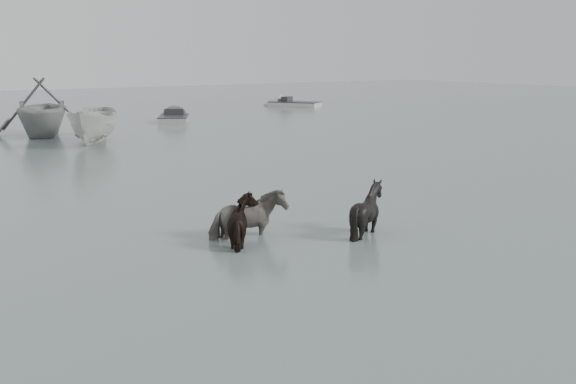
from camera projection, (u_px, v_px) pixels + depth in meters
The scene contains 8 objects.
ground at pixel (344, 243), 15.02m from camera, with size 140.00×140.00×0.00m, color #53635D.
pony_pinto at pixel (247, 205), 15.41m from camera, with size 0.76×1.67×1.41m, color black.
pony_dark at pixel (247, 213), 14.95m from camera, with size 1.28×1.10×1.29m, color black.
pony_black at pixel (367, 201), 15.75m from camera, with size 1.19×1.33×1.47m, color black.
rowboat_trail at pixel (42, 105), 34.35m from camera, with size 4.83×5.60×2.95m, color gray.
boat_small at pixel (94, 124), 31.45m from camera, with size 1.72×4.58×1.77m, color #BBBBB6.
skiff_port at pixel (174, 116), 41.52m from camera, with size 4.28×1.60×0.75m, color gray, non-canonical shape.
skiff_star at pixel (295, 102), 53.71m from camera, with size 5.18×1.60×0.75m, color #B1B1AC, non-canonical shape.
Camera 1 is at (-9.30, -11.25, 3.89)m, focal length 45.00 mm.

